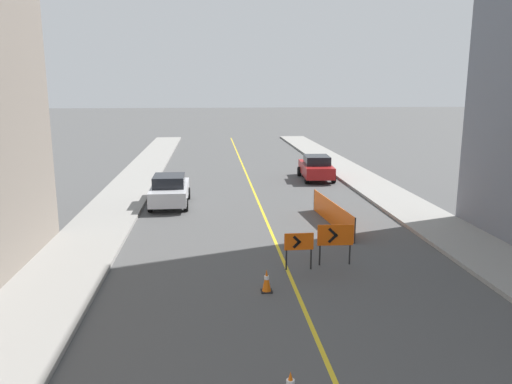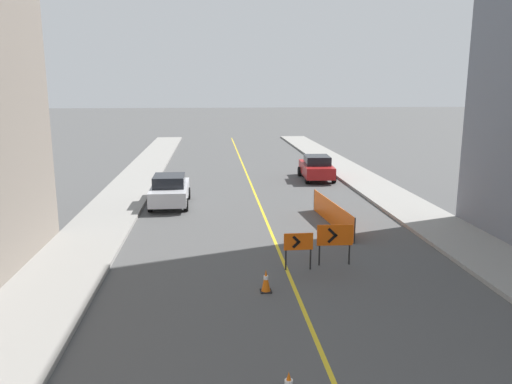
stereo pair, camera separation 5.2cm
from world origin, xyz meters
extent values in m
cube|color=gold|center=(0.00, 31.36, 0.00)|extent=(0.12, 62.72, 0.01)
cube|color=gray|center=(-7.27, 31.36, 0.07)|extent=(2.80, 62.72, 0.15)
cube|color=gray|center=(7.27, 31.36, 0.07)|extent=(2.80, 62.72, 0.15)
cylinder|color=white|center=(-1.02, 12.06, 0.39)|extent=(0.16, 0.16, 0.09)
cube|color=black|center=(-0.89, 17.30, 0.01)|extent=(0.34, 0.34, 0.03)
cone|color=orange|center=(-0.89, 17.30, 0.36)|extent=(0.27, 0.27, 0.66)
cylinder|color=white|center=(-0.89, 17.30, 0.44)|extent=(0.14, 0.14, 0.11)
cube|color=#EF560C|center=(0.38, 19.02, 0.97)|extent=(0.97, 0.08, 0.56)
cube|color=black|center=(0.30, 18.97, 1.05)|extent=(0.28, 0.03, 0.28)
cube|color=black|center=(0.30, 18.97, 0.89)|extent=(0.28, 0.03, 0.28)
cylinder|color=black|center=(-0.04, 19.02, 0.34)|extent=(0.06, 0.06, 0.69)
cylinder|color=black|center=(0.79, 19.02, 0.34)|extent=(0.06, 0.06, 0.69)
cube|color=#EF560C|center=(1.68, 19.36, 1.05)|extent=(1.22, 0.09, 0.72)
cube|color=black|center=(1.59, 19.32, 1.15)|extent=(0.34, 0.03, 0.34)
cube|color=black|center=(1.59, 19.32, 0.95)|extent=(0.34, 0.03, 0.34)
cylinder|color=black|center=(1.16, 19.36, 0.35)|extent=(0.06, 0.06, 0.70)
cylinder|color=black|center=(2.20, 19.36, 0.35)|extent=(0.06, 0.06, 0.70)
cube|color=#EF560C|center=(2.80, 24.30, 0.52)|extent=(0.48, 5.46, 1.03)
cylinder|color=#262626|center=(3.02, 21.57, 0.52)|extent=(0.05, 0.05, 1.03)
cylinder|color=#262626|center=(2.57, 27.03, 0.52)|extent=(0.05, 0.05, 1.03)
cube|color=#B7B7BC|center=(-4.56, 28.72, 0.68)|extent=(1.82, 4.31, 0.72)
cube|color=black|center=(-4.56, 28.50, 1.31)|extent=(1.54, 1.94, 0.55)
cylinder|color=black|center=(-5.42, 30.05, 0.32)|extent=(0.22, 0.64, 0.64)
cylinder|color=black|center=(-3.71, 30.05, 0.32)|extent=(0.22, 0.64, 0.64)
cylinder|color=black|center=(-5.42, 27.38, 0.32)|extent=(0.22, 0.64, 0.64)
cylinder|color=black|center=(-3.71, 27.38, 0.32)|extent=(0.22, 0.64, 0.64)
cube|color=maroon|center=(4.38, 35.18, 0.68)|extent=(2.05, 4.40, 0.72)
cube|color=black|center=(4.38, 34.97, 1.31)|extent=(1.64, 2.02, 0.55)
cylinder|color=black|center=(3.53, 36.51, 0.32)|extent=(0.26, 0.65, 0.64)
cylinder|color=black|center=(5.24, 36.51, 0.32)|extent=(0.26, 0.65, 0.64)
cylinder|color=black|center=(3.53, 33.85, 0.32)|extent=(0.26, 0.65, 0.64)
cylinder|color=black|center=(5.24, 33.85, 0.32)|extent=(0.26, 0.65, 0.64)
camera|label=1|loc=(-2.47, 3.54, 5.95)|focal=35.00mm
camera|label=2|loc=(-2.42, 3.53, 5.95)|focal=35.00mm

